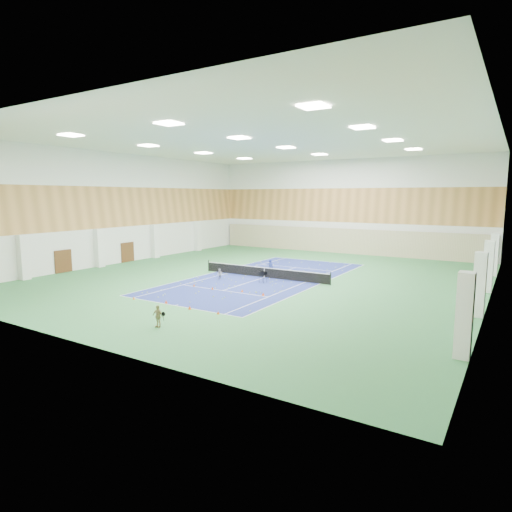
% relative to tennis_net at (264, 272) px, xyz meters
% --- Properties ---
extents(ground, '(40.00, 40.00, 0.00)m').
position_rel_tennis_net_xyz_m(ground, '(0.00, 0.00, -0.55)').
color(ground, '#327441').
rests_on(ground, ground).
extents(room_shell, '(36.00, 40.00, 12.00)m').
position_rel_tennis_net_xyz_m(room_shell, '(0.00, 0.00, 5.45)').
color(room_shell, white).
rests_on(room_shell, ground).
extents(wood_cladding, '(36.00, 40.00, 8.00)m').
position_rel_tennis_net_xyz_m(wood_cladding, '(0.00, 0.00, 7.45)').
color(wood_cladding, '#C48848').
rests_on(wood_cladding, room_shell).
extents(ceiling_light_grid, '(21.40, 25.40, 0.06)m').
position_rel_tennis_net_xyz_m(ceiling_light_grid, '(0.00, 0.00, 11.37)').
color(ceiling_light_grid, white).
rests_on(ceiling_light_grid, room_shell).
extents(court_surface, '(10.97, 23.77, 0.01)m').
position_rel_tennis_net_xyz_m(court_surface, '(0.00, 0.00, -0.55)').
color(court_surface, navy).
rests_on(court_surface, ground).
extents(tennis_balls_scatter, '(10.57, 22.77, 0.07)m').
position_rel_tennis_net_xyz_m(tennis_balls_scatter, '(0.00, 0.00, -0.50)').
color(tennis_balls_scatter, '#C4E527').
rests_on(tennis_balls_scatter, ground).
extents(tennis_net, '(12.80, 0.10, 1.10)m').
position_rel_tennis_net_xyz_m(tennis_net, '(0.00, 0.00, 0.00)').
color(tennis_net, black).
rests_on(tennis_net, ground).
extents(back_curtain, '(35.40, 0.16, 3.20)m').
position_rel_tennis_net_xyz_m(back_curtain, '(0.00, 19.75, 1.05)').
color(back_curtain, '#C6B793').
rests_on(back_curtain, ground).
extents(door_left_a, '(0.08, 1.80, 2.20)m').
position_rel_tennis_net_xyz_m(door_left_a, '(-17.92, -8.00, 0.55)').
color(door_left_a, '#593319').
rests_on(door_left_a, ground).
extents(door_left_b, '(0.08, 1.80, 2.20)m').
position_rel_tennis_net_xyz_m(door_left_b, '(-17.92, 0.00, 0.55)').
color(door_left_b, '#593319').
rests_on(door_left_b, ground).
extents(coach, '(0.62, 0.44, 1.61)m').
position_rel_tennis_net_xyz_m(coach, '(0.18, 0.77, 0.25)').
color(coach, '#203296').
rests_on(coach, ground).
extents(child_court, '(0.50, 0.41, 0.98)m').
position_rel_tennis_net_xyz_m(child_court, '(-2.95, -2.83, -0.06)').
color(child_court, '#95959D').
rests_on(child_court, ground).
extents(child_apron, '(0.76, 0.33, 1.29)m').
position_rel_tennis_net_xyz_m(child_apron, '(2.45, -15.97, 0.10)').
color(child_apron, '#A08F5B').
rests_on(child_apron, ground).
extents(ball_cart, '(0.59, 0.59, 0.96)m').
position_rel_tennis_net_xyz_m(ball_cart, '(1.07, -2.04, -0.07)').
color(ball_cart, black).
rests_on(ball_cart, ground).
extents(cone_svc_a, '(0.19, 0.19, 0.21)m').
position_rel_tennis_net_xyz_m(cone_svc_a, '(-2.94, -6.37, -0.44)').
color(cone_svc_a, '#D8570B').
rests_on(cone_svc_a, ground).
extents(cone_svc_b, '(0.21, 0.21, 0.23)m').
position_rel_tennis_net_xyz_m(cone_svc_b, '(-0.95, -6.50, -0.43)').
color(cone_svc_b, '#D84D0B').
rests_on(cone_svc_b, ground).
extents(cone_svc_c, '(0.20, 0.20, 0.22)m').
position_rel_tennis_net_xyz_m(cone_svc_c, '(1.56, -6.00, -0.44)').
color(cone_svc_c, '#F85E0D').
rests_on(cone_svc_c, ground).
extents(cone_svc_d, '(0.22, 0.22, 0.24)m').
position_rel_tennis_net_xyz_m(cone_svc_d, '(3.58, -6.23, -0.43)').
color(cone_svc_d, '#FF4A0D').
rests_on(cone_svc_d, ground).
extents(cone_base_a, '(0.18, 0.18, 0.20)m').
position_rel_tennis_net_xyz_m(cone_base_a, '(-3.76, -12.08, -0.45)').
color(cone_base_a, orange).
rests_on(cone_base_a, ground).
extents(cone_base_b, '(0.23, 0.23, 0.25)m').
position_rel_tennis_net_xyz_m(cone_base_b, '(-0.93, -11.75, -0.43)').
color(cone_base_b, red).
rests_on(cone_base_b, ground).
extents(cone_base_c, '(0.23, 0.23, 0.25)m').
position_rel_tennis_net_xyz_m(cone_base_c, '(1.45, -12.06, -0.43)').
color(cone_base_c, '#FE520D').
rests_on(cone_base_c, ground).
extents(cone_base_d, '(0.19, 0.19, 0.21)m').
position_rel_tennis_net_xyz_m(cone_base_d, '(3.73, -12.00, -0.44)').
color(cone_base_d, '#E65D0C').
rests_on(cone_base_d, ground).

